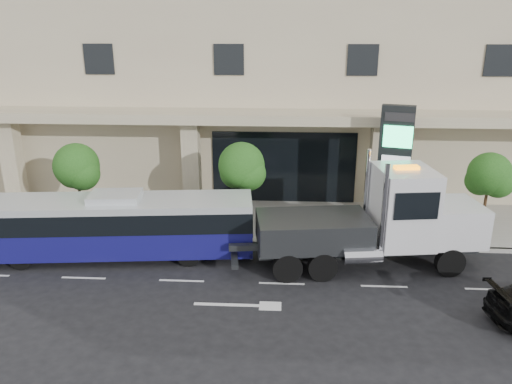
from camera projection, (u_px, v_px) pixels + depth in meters
The scene contains 10 objects.
ground at pixel (282, 266), 21.12m from camera, with size 120.00×120.00×0.00m, color black.
sidewalk at pixel (283, 221), 25.83m from camera, with size 120.00×6.00×0.15m, color gray.
curb at pixel (282, 245), 22.99m from camera, with size 120.00×0.30×0.15m, color gray.
convention_center at pixel (286, 21), 32.58m from camera, with size 60.00×17.60×20.00m.
tree_left at pixel (77, 169), 24.08m from camera, with size 2.27×2.20×4.22m.
tree_mid at pixel (242, 169), 23.60m from camera, with size 2.28×2.20×4.38m.
tree_right at pixel (490, 177), 23.04m from camera, with size 2.10×2.00×4.04m.
city_bus at pixel (118, 225), 21.55m from camera, with size 11.82×3.63×2.95m.
tow_truck at pixel (379, 222), 20.61m from camera, with size 10.56×3.74×4.78m.
signage_pylon at pixel (394, 168), 23.78m from camera, with size 1.60×0.95×6.08m.
Camera 1 is at (-0.00, -19.08, 9.65)m, focal length 35.00 mm.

